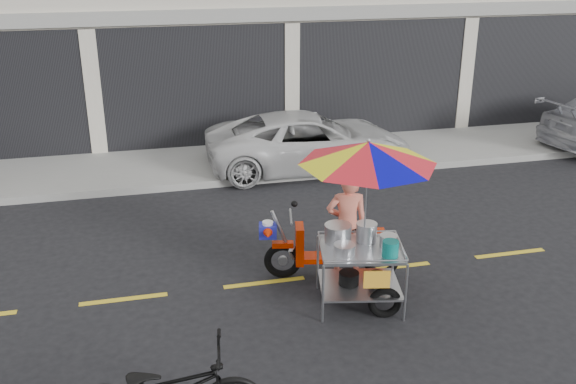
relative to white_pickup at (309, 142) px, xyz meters
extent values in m
plane|color=black|center=(0.05, -4.70, -0.61)|extent=(90.00, 90.00, 0.00)
cube|color=gray|center=(0.05, 0.80, -0.54)|extent=(45.00, 3.00, 0.15)
cube|color=black|center=(0.05, 1.77, 0.84)|extent=(35.28, 0.06, 2.90)
cube|color=gray|center=(0.05, 1.75, 2.49)|extent=(36.00, 0.12, 0.30)
cube|color=gold|center=(0.05, -4.70, -0.61)|extent=(42.00, 0.10, 0.01)
imported|color=silver|center=(0.00, 0.00, 0.00)|extent=(4.49, 2.18, 1.23)
torus|color=black|center=(-1.64, -4.59, -0.34)|extent=(0.57, 0.22, 0.56)
torus|color=black|center=(-0.21, -4.89, -0.34)|extent=(0.57, 0.22, 0.56)
cylinder|color=#9EA0A5|center=(-1.64, -4.59, -0.34)|extent=(0.15, 0.08, 0.14)
cylinder|color=#9EA0A5|center=(-0.21, -4.89, -0.34)|extent=(0.15, 0.08, 0.14)
cube|color=#BA1F00|center=(-1.64, -4.59, -0.08)|extent=(0.33, 0.18, 0.08)
cylinder|color=#9EA0A5|center=(-1.64, -4.59, 0.07)|extent=(0.36, 0.12, 0.79)
cube|color=#BA1F00|center=(-1.41, -4.64, -0.08)|extent=(0.18, 0.35, 0.59)
cube|color=#BA1F00|center=(-0.98, -4.73, -0.30)|extent=(0.82, 0.43, 0.08)
cube|color=#BA1F00|center=(-0.55, -4.82, -0.08)|extent=(0.77, 0.40, 0.39)
cube|color=black|center=(-0.64, -4.80, 0.15)|extent=(0.67, 0.36, 0.10)
cylinder|color=#9EA0A5|center=(-1.53, -4.62, 0.36)|extent=(0.14, 0.53, 0.04)
sphere|color=black|center=(-1.43, -4.44, 0.48)|extent=(0.10, 0.10, 0.10)
cylinder|color=white|center=(-1.53, -4.62, -0.15)|extent=(0.14, 0.14, 0.05)
cube|color=navy|center=(-1.85, -4.55, 0.15)|extent=(0.29, 0.26, 0.20)
cylinder|color=white|center=(-1.85, -4.55, 0.26)|extent=(0.18, 0.18, 0.05)
cone|color=#BA1F00|center=(-1.89, -4.71, 0.17)|extent=(0.22, 0.25, 0.18)
torus|color=black|center=(-0.58, -5.96, -0.40)|extent=(0.46, 0.19, 0.45)
cylinder|color=#9EA0A5|center=(-1.41, -5.88, -0.20)|extent=(0.04, 0.04, 0.83)
cylinder|color=#9EA0A5|center=(-1.24, -5.02, -0.20)|extent=(0.04, 0.04, 0.83)
cylinder|color=#9EA0A5|center=(-0.36, -6.10, -0.20)|extent=(0.04, 0.04, 0.83)
cylinder|color=#9EA0A5|center=(-0.18, -5.24, -0.20)|extent=(0.04, 0.04, 0.83)
cube|color=#9EA0A5|center=(-0.80, -5.56, -0.32)|extent=(1.23, 1.08, 0.03)
cube|color=#9EA0A5|center=(-0.80, -5.56, 0.21)|extent=(1.23, 1.08, 0.04)
cylinder|color=#9EA0A5|center=(-0.89, -5.99, 0.27)|extent=(1.06, 0.24, 0.02)
cylinder|color=#9EA0A5|center=(-0.71, -5.13, 0.27)|extent=(1.06, 0.24, 0.02)
cylinder|color=#9EA0A5|center=(-1.32, -5.45, 0.27)|extent=(0.20, 0.86, 0.02)
cylinder|color=#9EA0A5|center=(-0.27, -5.67, 0.27)|extent=(0.20, 0.86, 0.02)
cylinder|color=#9EA0A5|center=(-0.71, -5.13, -0.32)|extent=(0.19, 0.72, 0.04)
cylinder|color=#9EA0A5|center=(-0.71, -5.13, 0.17)|extent=(0.19, 0.72, 0.04)
cube|color=gold|center=(-0.75, -6.05, 0.02)|extent=(0.34, 0.09, 0.24)
cylinder|color=#B7B7BC|center=(-1.05, -5.31, 0.35)|extent=(0.43, 0.43, 0.24)
cylinder|color=#B7B7BC|center=(-0.66, -5.37, 0.36)|extent=(0.33, 0.33, 0.24)
cylinder|color=#B7B7BC|center=(-0.43, -5.59, 0.30)|extent=(0.28, 0.28, 0.14)
cylinder|color=#B7B7BC|center=(-1.07, -5.69, 0.30)|extent=(0.33, 0.33, 0.13)
cylinder|color=#0D6D67|center=(-0.51, -5.87, 0.34)|extent=(0.25, 0.25, 0.21)
cylinder|color=black|center=(-0.94, -5.53, -0.22)|extent=(0.32, 0.32, 0.18)
cylinder|color=black|center=(-0.56, -5.61, -0.23)|extent=(0.28, 0.28, 0.16)
cylinder|color=#9EA0A5|center=(-0.73, -5.48, 0.95)|extent=(0.03, 0.03, 1.46)
sphere|color=#9EA0A5|center=(-0.73, -5.48, 1.70)|extent=(0.06, 0.06, 0.06)
imported|color=#EA765E|center=(-0.74, -4.78, 0.21)|extent=(0.67, 0.51, 1.65)
camera|label=1|loc=(-3.53, -12.77, 4.06)|focal=40.00mm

